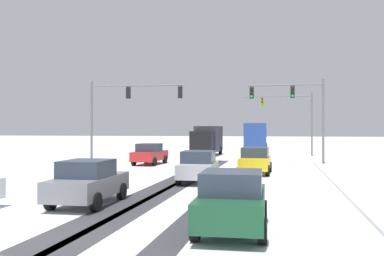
{
  "coord_description": "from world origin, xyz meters",
  "views": [
    {
      "loc": [
        5.71,
        -9.68,
        2.74
      ],
      "look_at": [
        0.0,
        18.41,
        2.8
      ],
      "focal_mm": 40.71,
      "sensor_mm": 36.0,
      "label": 1
    }
  ],
  "objects_px": {
    "car_silver_third": "(199,166)",
    "car_yellow_cab_second": "(255,160)",
    "traffic_signal_far_right": "(291,112)",
    "car_dark_green_sixth": "(232,201)",
    "car_grey_fourth": "(88,182)",
    "bus_oncoming": "(256,135)",
    "traffic_signal_near_right": "(296,104)",
    "car_red_lead": "(150,154)",
    "traffic_signal_near_left": "(124,104)",
    "box_truck_delivery": "(207,140)"
  },
  "relations": [
    {
      "from": "car_silver_third",
      "to": "car_yellow_cab_second",
      "type": "bearing_deg",
      "value": 61.8
    },
    {
      "from": "traffic_signal_far_right",
      "to": "car_red_lead",
      "type": "distance_m",
      "value": 17.96
    },
    {
      "from": "traffic_signal_far_right",
      "to": "car_dark_green_sixth",
      "type": "bearing_deg",
      "value": -93.96
    },
    {
      "from": "traffic_signal_near_left",
      "to": "car_yellow_cab_second",
      "type": "relative_size",
      "value": 1.82
    },
    {
      "from": "traffic_signal_near_left",
      "to": "traffic_signal_far_right",
      "type": "height_order",
      "value": "same"
    },
    {
      "from": "traffic_signal_near_left",
      "to": "bus_oncoming",
      "type": "xyz_separation_m",
      "value": [
        9.01,
        21.68,
        -2.71
      ]
    },
    {
      "from": "car_yellow_cab_second",
      "to": "bus_oncoming",
      "type": "bearing_deg",
      "value": 93.05
    },
    {
      "from": "car_silver_third",
      "to": "traffic_signal_near_left",
      "type": "bearing_deg",
      "value": 127.31
    },
    {
      "from": "traffic_signal_near_right",
      "to": "box_truck_delivery",
      "type": "height_order",
      "value": "traffic_signal_near_right"
    },
    {
      "from": "traffic_signal_far_right",
      "to": "car_red_lead",
      "type": "bearing_deg",
      "value": -128.68
    },
    {
      "from": "traffic_signal_near_left",
      "to": "car_yellow_cab_second",
      "type": "bearing_deg",
      "value": -27.42
    },
    {
      "from": "traffic_signal_far_right",
      "to": "car_dark_green_sixth",
      "type": "xyz_separation_m",
      "value": [
        -2.37,
        -34.25,
        -3.68
      ]
    },
    {
      "from": "car_silver_third",
      "to": "car_dark_green_sixth",
      "type": "distance_m",
      "value": 10.64
    },
    {
      "from": "car_silver_third",
      "to": "car_dark_green_sixth",
      "type": "height_order",
      "value": "same"
    },
    {
      "from": "traffic_signal_near_left",
      "to": "bus_oncoming",
      "type": "distance_m",
      "value": 23.63
    },
    {
      "from": "car_grey_fourth",
      "to": "bus_oncoming",
      "type": "bearing_deg",
      "value": 84.34
    },
    {
      "from": "car_red_lead",
      "to": "car_dark_green_sixth",
      "type": "distance_m",
      "value": 22.26
    },
    {
      "from": "car_yellow_cab_second",
      "to": "car_silver_third",
      "type": "distance_m",
      "value": 5.52
    },
    {
      "from": "car_yellow_cab_second",
      "to": "car_grey_fourth",
      "type": "relative_size",
      "value": 1.0
    },
    {
      "from": "traffic_signal_near_left",
      "to": "traffic_signal_near_right",
      "type": "height_order",
      "value": "same"
    },
    {
      "from": "traffic_signal_far_right",
      "to": "bus_oncoming",
      "type": "height_order",
      "value": "traffic_signal_far_right"
    },
    {
      "from": "traffic_signal_near_left",
      "to": "traffic_signal_far_right",
      "type": "xyz_separation_m",
      "value": [
        13.06,
        13.7,
        -0.21
      ]
    },
    {
      "from": "car_silver_third",
      "to": "bus_oncoming",
      "type": "bearing_deg",
      "value": 87.91
    },
    {
      "from": "bus_oncoming",
      "to": "traffic_signal_near_left",
      "type": "bearing_deg",
      "value": -112.57
    },
    {
      "from": "traffic_signal_near_left",
      "to": "car_red_lead",
      "type": "distance_m",
      "value": 4.41
    },
    {
      "from": "traffic_signal_near_left",
      "to": "traffic_signal_near_right",
      "type": "distance_m",
      "value": 13.28
    },
    {
      "from": "traffic_signal_near_right",
      "to": "box_truck_delivery",
      "type": "xyz_separation_m",
      "value": [
        -8.55,
        10.02,
        -3.0
      ]
    },
    {
      "from": "car_silver_third",
      "to": "car_red_lead",
      "type": "bearing_deg",
      "value": 119.33
    },
    {
      "from": "car_red_lead",
      "to": "car_yellow_cab_second",
      "type": "height_order",
      "value": "same"
    },
    {
      "from": "traffic_signal_near_right",
      "to": "car_grey_fourth",
      "type": "height_order",
      "value": "traffic_signal_near_right"
    },
    {
      "from": "traffic_signal_far_right",
      "to": "car_grey_fourth",
      "type": "height_order",
      "value": "traffic_signal_far_right"
    },
    {
      "from": "traffic_signal_near_left",
      "to": "car_silver_third",
      "type": "distance_m",
      "value": 13.51
    },
    {
      "from": "traffic_signal_far_right",
      "to": "traffic_signal_near_right",
      "type": "relative_size",
      "value": 1.11
    },
    {
      "from": "traffic_signal_near_right",
      "to": "car_dark_green_sixth",
      "type": "bearing_deg",
      "value": -96.31
    },
    {
      "from": "car_yellow_cab_second",
      "to": "car_silver_third",
      "type": "xyz_separation_m",
      "value": [
        -2.61,
        -4.87,
        0.0
      ]
    },
    {
      "from": "traffic_signal_near_left",
      "to": "box_truck_delivery",
      "type": "distance_m",
      "value": 13.04
    },
    {
      "from": "car_dark_green_sixth",
      "to": "bus_oncoming",
      "type": "xyz_separation_m",
      "value": [
        -1.68,
        42.22,
        1.18
      ]
    },
    {
      "from": "car_red_lead",
      "to": "car_silver_third",
      "type": "relative_size",
      "value": 1.0
    },
    {
      "from": "car_grey_fourth",
      "to": "traffic_signal_near_right",
      "type": "bearing_deg",
      "value": 67.43
    },
    {
      "from": "traffic_signal_far_right",
      "to": "car_grey_fourth",
      "type": "bearing_deg",
      "value": -104.25
    },
    {
      "from": "traffic_signal_far_right",
      "to": "car_silver_third",
      "type": "bearing_deg",
      "value": -102.26
    },
    {
      "from": "car_grey_fourth",
      "to": "bus_oncoming",
      "type": "xyz_separation_m",
      "value": [
        3.88,
        39.2,
        1.18
      ]
    },
    {
      "from": "traffic_signal_near_right",
      "to": "car_silver_third",
      "type": "height_order",
      "value": "traffic_signal_near_right"
    },
    {
      "from": "car_red_lead",
      "to": "bus_oncoming",
      "type": "relative_size",
      "value": 0.38
    },
    {
      "from": "car_yellow_cab_second",
      "to": "car_dark_green_sixth",
      "type": "relative_size",
      "value": 1.0
    },
    {
      "from": "car_grey_fourth",
      "to": "car_dark_green_sixth",
      "type": "bearing_deg",
      "value": -28.55
    },
    {
      "from": "car_red_lead",
      "to": "traffic_signal_far_right",
      "type": "bearing_deg",
      "value": 51.32
    },
    {
      "from": "car_yellow_cab_second",
      "to": "car_red_lead",
      "type": "bearing_deg",
      "value": 147.2
    },
    {
      "from": "traffic_signal_near_left",
      "to": "car_silver_third",
      "type": "bearing_deg",
      "value": -52.69
    },
    {
      "from": "car_grey_fourth",
      "to": "bus_oncoming",
      "type": "distance_m",
      "value": 39.41
    }
  ]
}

